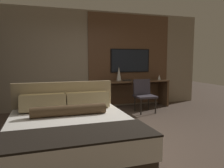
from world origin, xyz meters
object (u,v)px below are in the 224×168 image
Objects in this scene: bed at (71,131)px; book at (127,80)px; tv at (130,61)px; vase_short at (159,77)px; vase_tall at (119,74)px; desk_chair at (144,93)px; desk at (133,89)px.

bed is 8.71× the size of book.
tv reaches higher than vase_short.
bed is 3.30m from vase_tall.
vase_tall is (-0.45, 0.72, 0.48)m from desk_chair.
book is at bearing -30.52° from vase_tall.
desk_chair is at bearing -57.79° from vase_tall.
desk_chair is at bearing -145.18° from vase_short.
desk_chair is 0.71m from book.
desk_chair reaches higher than book.
desk_chair is 0.97m from vase_tall.
vase_short is at bearing -2.59° from book.
tv is at bearing 157.71° from vase_short.
desk is 0.65m from desk_chair.
book is (-0.25, 0.60, 0.29)m from desk_chair.
vase_tall is at bearing 172.32° from vase_short.
desk is at bearing -90.00° from tv.
tv is 1.02m from vase_short.
bed reaches higher than vase_short.
desk is at bearing 13.82° from book.
vase_tall reaches higher than book.
book is at bearing 113.33° from desk_chair.
book reaches higher than desk.
vase_short reaches higher than book.
desk is 2.36× the size of desk_chair.
book is (1.96, 2.58, 0.50)m from bed.
tv reaches higher than book.
tv is (0.00, 0.23, 0.82)m from desk.
bed is 3.28m from book.
vase_short reaches higher than desk_chair.
tv is at bearing 90.00° from desk.
book is (-0.22, -0.05, 0.26)m from desk.
tv is 0.59m from vase_tall.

